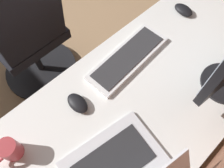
% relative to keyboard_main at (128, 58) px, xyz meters
% --- Properties ---
extents(desk, '(1.90, 0.66, 0.73)m').
position_rel_keyboard_main_xyz_m(desk, '(0.22, 0.18, -0.08)').
color(desk, white).
rests_on(desk, ground).
extents(keyboard_main, '(0.43, 0.17, 0.02)m').
position_rel_keyboard_main_xyz_m(keyboard_main, '(0.00, 0.00, 0.00)').
color(keyboard_main, silver).
rests_on(keyboard_main, desk).
extents(mouse_main, '(0.06, 0.10, 0.03)m').
position_rel_keyboard_main_xyz_m(mouse_main, '(0.31, 0.02, 0.01)').
color(mouse_main, black).
rests_on(mouse_main, desk).
extents(mouse_spare, '(0.06, 0.10, 0.03)m').
position_rel_keyboard_main_xyz_m(mouse_spare, '(-0.42, -0.01, 0.01)').
color(mouse_spare, black).
rests_on(mouse_spare, desk).
extents(coffee_mug, '(0.11, 0.07, 0.09)m').
position_rel_keyboard_main_xyz_m(coffee_mug, '(0.61, 0.00, 0.03)').
color(coffee_mug, '#A53338').
rests_on(coffee_mug, desk).
extents(office_chair, '(0.56, 0.56, 0.97)m').
position_rel_keyboard_main_xyz_m(office_chair, '(0.20, -0.65, -0.28)').
color(office_chair, black).
rests_on(office_chair, ground).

